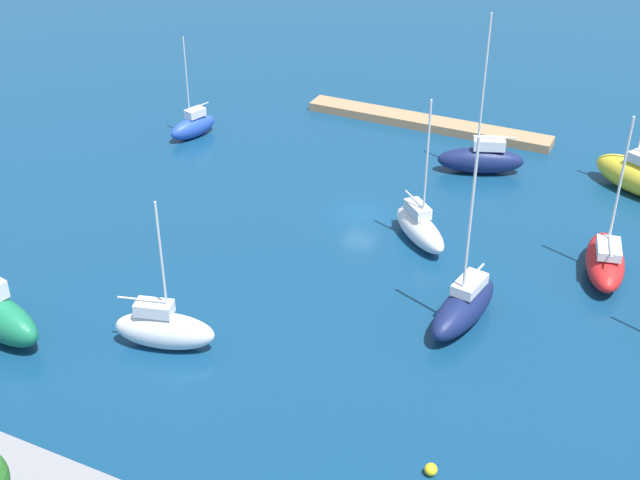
{
  "coord_description": "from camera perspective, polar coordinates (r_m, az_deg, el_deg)",
  "views": [
    {
      "loc": [
        -22.51,
        54.47,
        32.93
      ],
      "look_at": [
        0.0,
        7.33,
        1.5
      ],
      "focal_mm": 47.63,
      "sensor_mm": 36.0,
      "label": 1
    }
  ],
  "objects": [
    {
      "name": "sailboat_navy_west_end",
      "position": [
        55.27,
        9.64,
        -4.38
      ],
      "size": [
        3.53,
        7.78,
        13.23
      ],
      "rotation": [
        0.0,
        0.0,
        1.41
      ],
      "color": "#141E4C",
      "rests_on": "water"
    },
    {
      "name": "sailboat_blue_inner_mooring",
      "position": [
        81.19,
        -8.53,
        7.6
      ],
      "size": [
        3.21,
        5.38,
        9.69
      ],
      "rotation": [
        0.0,
        0.0,
        1.27
      ],
      "color": "#2347B2",
      "rests_on": "water"
    },
    {
      "name": "sailboat_navy_along_channel",
      "position": [
        74.62,
        10.77,
        5.4
      ],
      "size": [
        7.69,
        4.73,
        13.93
      ],
      "rotation": [
        0.0,
        0.0,
        0.37
      ],
      "color": "#141E4C",
      "rests_on": "water"
    },
    {
      "name": "mooring_buoy_yellow",
      "position": [
        45.51,
        7.46,
        -15.04
      ],
      "size": [
        0.69,
        0.69,
        0.69
      ],
      "primitive_type": "sphere",
      "color": "yellow",
      "rests_on": "water"
    },
    {
      "name": "sailboat_white_outer_mooring",
      "position": [
        63.5,
        6.71,
        0.84
      ],
      "size": [
        6.14,
        5.84,
        11.45
      ],
      "rotation": [
        0.0,
        0.0,
        2.4
      ],
      "color": "white",
      "rests_on": "water"
    },
    {
      "name": "sailboat_yellow_east_end",
      "position": [
        74.65,
        20.56,
        4.08
      ],
      "size": [
        8.25,
        6.15,
        11.88
      ],
      "rotation": [
        0.0,
        0.0,
        5.78
      ],
      "color": "yellow",
      "rests_on": "water"
    },
    {
      "name": "sailboat_red_far_south",
      "position": [
        62.38,
        18.61,
        -1.31
      ],
      "size": [
        4.06,
        7.67,
        11.86
      ],
      "rotation": [
        0.0,
        0.0,
        4.92
      ],
      "color": "red",
      "rests_on": "water"
    },
    {
      "name": "sailboat_white_lone_south",
      "position": [
        53.29,
        -10.44,
        -5.89
      ],
      "size": [
        6.66,
        3.64,
        10.29
      ],
      "rotation": [
        0.0,
        0.0,
        3.42
      ],
      "color": "white",
      "rests_on": "water"
    },
    {
      "name": "water",
      "position": [
        67.52,
        2.68,
        1.8
      ],
      "size": [
        160.0,
        160.0,
        0.0
      ],
      "primitive_type": "plane",
      "color": "navy",
      "rests_on": "ground"
    },
    {
      "name": "pier_dock",
      "position": [
        83.36,
        7.19,
        7.82
      ],
      "size": [
        24.14,
        2.51,
        0.81
      ],
      "primitive_type": "cube",
      "color": "#997A56",
      "rests_on": "ground"
    }
  ]
}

